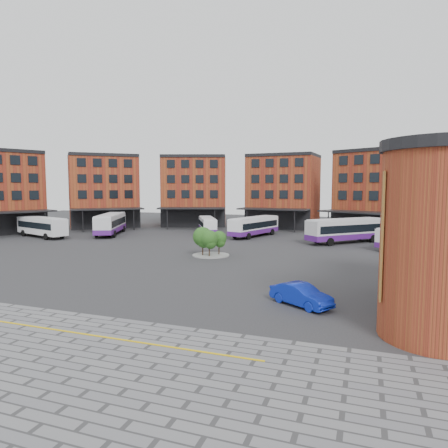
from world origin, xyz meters
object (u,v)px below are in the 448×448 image
(bus_c, at_px, (207,225))
(bus_e, at_px, (346,230))
(tree_island, at_px, (209,240))
(blue_car, at_px, (301,295))
(bus_b, at_px, (111,224))
(bus_a, at_px, (42,225))
(bus_d, at_px, (254,226))
(bus_f, at_px, (409,237))

(bus_c, height_order, bus_e, bus_e)
(tree_island, relative_size, blue_car, 0.95)
(bus_b, bearing_deg, blue_car, -62.59)
(bus_a, relative_size, bus_d, 1.00)
(bus_f, bearing_deg, bus_e, -162.93)
(bus_c, height_order, bus_f, bus_f)
(tree_island, xyz_separation_m, bus_f, (22.67, 13.84, -0.34))
(bus_c, bearing_deg, bus_a, -176.12)
(bus_d, bearing_deg, bus_f, 2.37)
(tree_island, relative_size, bus_b, 0.35)
(blue_car, bearing_deg, bus_a, 95.11)
(bus_b, xyz_separation_m, bus_f, (46.38, -0.28, -0.30))
(bus_d, bearing_deg, bus_e, 6.54)
(bus_e, relative_size, bus_f, 1.12)
(bus_f, bearing_deg, bus_b, -141.48)
(blue_car, bearing_deg, tree_island, 72.01)
(bus_d, xyz_separation_m, blue_car, (13.21, -35.83, -0.98))
(bus_f, height_order, blue_car, bus_f)
(bus_a, height_order, blue_car, bus_a)
(bus_b, bearing_deg, bus_a, -164.28)
(bus_b, height_order, bus_d, bus_b)
(bus_c, distance_m, bus_d, 9.23)
(bus_e, bearing_deg, bus_c, -146.06)
(bus_c, xyz_separation_m, bus_f, (31.62, -7.83, 0.11))
(bus_b, xyz_separation_m, bus_e, (38.30, 2.95, 0.01))
(tree_island, height_order, blue_car, tree_island)
(bus_c, height_order, bus_d, bus_d)
(tree_island, bearing_deg, blue_car, -50.40)
(bus_b, distance_m, bus_d, 24.45)
(bus_b, relative_size, bus_d, 1.08)
(bus_d, relative_size, bus_e, 1.07)
(bus_d, bearing_deg, blue_car, -52.67)
(bus_a, bearing_deg, bus_c, -39.59)
(bus_a, height_order, bus_c, bus_a)
(bus_b, xyz_separation_m, bus_d, (23.79, 5.66, -0.17))
(bus_a, xyz_separation_m, blue_car, (45.33, -23.40, -1.16))
(tree_island, xyz_separation_m, bus_c, (-8.95, 21.67, -0.45))
(blue_car, bearing_deg, bus_e, 30.15)
(bus_c, xyz_separation_m, blue_car, (22.24, -37.72, -0.74))
(bus_d, height_order, bus_f, bus_d)
(tree_island, distance_m, bus_e, 22.45)
(bus_b, bearing_deg, bus_c, 3.72)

